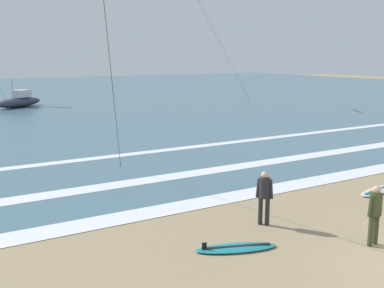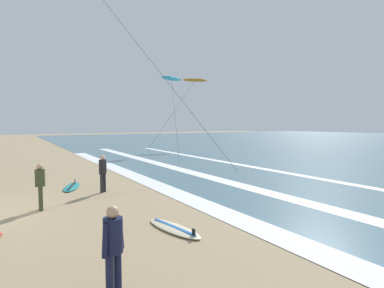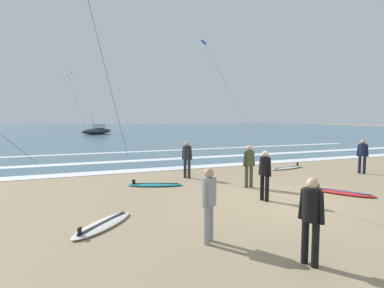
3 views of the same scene
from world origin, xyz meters
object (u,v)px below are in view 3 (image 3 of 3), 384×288
surfer_left_near (265,171)px  surfboard_right_spare (103,224)px  surfer_left_far (209,198)px  surfboard_foreground_flat (155,185)px  kite_blue_far_left (204,43)px  offshore_boat (97,131)px  surfer_right_near (363,153)px  surfboard_near_water (342,192)px  kite_black_low_near (67,74)px  surfer_foreground_main (187,156)px  surfer_background_far (311,213)px  surfboard_left_pile (287,168)px  surfer_mid_group (249,162)px

surfer_left_near → surfboard_right_spare: surfer_left_near is taller
surfer_left_far → surfboard_foreground_flat: surfer_left_far is taller
kite_blue_far_left → offshore_boat: kite_blue_far_left is taller
surfer_right_near → kite_blue_far_left: 35.80m
surfboard_near_water → kite_black_low_near: 49.07m
surfer_foreground_main → surfer_background_far: size_ratio=1.00×
surfer_foreground_main → surfboard_left_pile: surfer_foreground_main is taller
surfer_right_near → surfboard_right_spare: 12.29m
surfer_foreground_main → surfer_right_near: same height
kite_black_low_near → offshore_boat: (3.82, -7.75, -9.00)m
surfer_right_near → kite_black_low_near: (-12.97, 44.75, 8.60)m
surfer_background_far → kite_blue_far_left: bearing=69.3°
surfboard_near_water → kite_blue_far_left: bearing=74.2°
surfer_left_near → surfer_right_near: (6.93, 2.32, 0.00)m
surfer_right_near → kite_blue_far_left: bearing=79.4°
offshore_boat → surfer_left_far: bearing=-91.1°
surfboard_right_spare → surfer_left_far: bearing=-42.4°
surfer_mid_group → surfer_left_far: bearing=-130.3°
surfer_background_far → kite_black_low_near: bearing=94.9°
offshore_boat → surfer_foreground_main: bearing=-88.1°
offshore_boat → surfer_background_far: bearing=-89.3°
surfer_left_near → surfer_right_near: same height
surfer_right_near → kite_blue_far_left: kite_blue_far_left is taller
surfer_foreground_main → surfer_mid_group: 2.95m
surfboard_left_pile → surfboard_foreground_flat: 7.40m
surfboard_near_water → kite_black_low_near: bearing=100.9°
kite_blue_far_left → surfboard_near_water: bearing=-105.8°
surfboard_near_water → kite_blue_far_left: size_ratio=0.15×
surfer_mid_group → surfer_background_far: 6.12m
surfer_left_far → surfboard_right_spare: (-2.00, 1.82, -0.91)m
surfer_left_far → surfboard_near_water: 6.47m
surfer_background_far → kite_blue_far_left: kite_blue_far_left is taller
surfer_left_near → offshore_boat: bearing=93.2°
surfer_right_near → kite_black_low_near: bearing=106.2°
surfboard_right_spare → kite_blue_far_left: bearing=63.2°
surfer_right_near → surfboard_near_water: (-3.90, -2.53, -0.91)m
surfer_mid_group → surfer_left_near: bearing=-106.1°
surfer_mid_group → surfboard_left_pile: 5.08m
surfer_left_near → surfboard_left_pile: (4.56, 4.73, -0.91)m
surfboard_left_pile → surfboard_right_spare: bearing=-151.2°
surfer_right_near → surfer_left_far: size_ratio=1.00×
surfboard_left_pile → kite_blue_far_left: kite_blue_far_left is taller
surfer_mid_group → kite_black_low_near: size_ratio=0.10×
surfboard_right_spare → kite_black_low_near: bearing=91.3°
surfer_right_near → kite_black_low_near: size_ratio=0.10×
surfer_left_far → surfboard_right_spare: bearing=137.6°
surfboard_left_pile → kite_black_low_near: kite_black_low_near is taller
surfer_right_near → surfboard_near_water: bearing=-147.0°
surfboard_foreground_flat → offshore_boat: bearing=89.2°
surfboard_right_spare → surfboard_left_pile: size_ratio=0.90×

